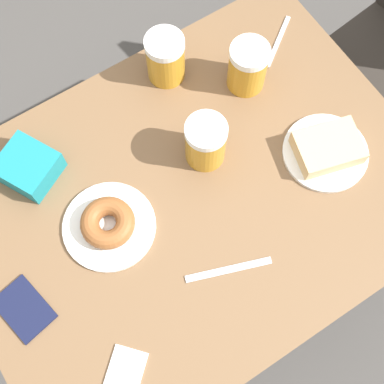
{
  "coord_description": "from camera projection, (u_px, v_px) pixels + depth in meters",
  "views": [
    {
      "loc": [
        0.37,
        -0.24,
        1.88
      ],
      "look_at": [
        0.0,
        0.0,
        0.73
      ],
      "focal_mm": 50.0,
      "sensor_mm": 36.0,
      "label": 1
    }
  ],
  "objects": [
    {
      "name": "ground_plane",
      "position": [
        192.0,
        263.0,
        1.92
      ],
      "size": [
        8.0,
        8.0,
        0.0
      ],
      "primitive_type": "plane",
      "color": "#474442"
    },
    {
      "name": "fork",
      "position": [
        278.0,
        41.0,
        1.4
      ],
      "size": [
        0.11,
        0.15,
        0.0
      ],
      "rotation": [
        0.0,
        0.0,
        0.61
      ],
      "color": "silver",
      "rests_on": "table"
    },
    {
      "name": "plate_with_donut",
      "position": [
        108.0,
        224.0,
        1.21
      ],
      "size": [
        0.21,
        0.21,
        0.05
      ],
      "color": "white",
      "rests_on": "table"
    },
    {
      "name": "plate_with_cake",
      "position": [
        327.0,
        150.0,
        1.27
      ],
      "size": [
        0.21,
        0.21,
        0.05
      ],
      "color": "white",
      "rests_on": "table"
    },
    {
      "name": "blue_pouch",
      "position": [
        28.0,
        167.0,
        1.25
      ],
      "size": [
        0.16,
        0.16,
        0.06
      ],
      "rotation": [
        0.0,
        0.0,
        0.48
      ],
      "color": "teal",
      "rests_on": "table"
    },
    {
      "name": "beer_mug_left",
      "position": [
        206.0,
        142.0,
        1.23
      ],
      "size": [
        0.1,
        0.1,
        0.13
      ],
      "color": "#C68C23",
      "rests_on": "table"
    },
    {
      "name": "beer_mug_center",
      "position": [
        165.0,
        58.0,
        1.31
      ],
      "size": [
        0.1,
        0.1,
        0.13
      ],
      "color": "#C68C23",
      "rests_on": "table"
    },
    {
      "name": "beer_mug_right",
      "position": [
        248.0,
        67.0,
        1.3
      ],
      "size": [
        0.1,
        0.1,
        0.13
      ],
      "color": "#C68C23",
      "rests_on": "table"
    },
    {
      "name": "napkin_folded",
      "position": [
        124.0,
        376.0,
        1.11
      ],
      "size": [
        0.13,
        0.13,
        0.0
      ],
      "rotation": [
        0.0,
        0.0,
        2.3
      ],
      "color": "white",
      "rests_on": "table"
    },
    {
      "name": "passport_near_edge",
      "position": [
        24.0,
        309.0,
        1.16
      ],
      "size": [
        0.14,
        0.11,
        0.01
      ],
      "rotation": [
        0.0,
        0.0,
        1.77
      ],
      "color": "#141938",
      "rests_on": "table"
    },
    {
      "name": "knife",
      "position": [
        229.0,
        270.0,
        1.19
      ],
      "size": [
        0.08,
        0.19,
        0.0
      ],
      "rotation": [
        0.0,
        0.0,
        5.94
      ],
      "color": "silver",
      "rests_on": "table"
    },
    {
      "name": "table",
      "position": [
        192.0,
        203.0,
        1.31
      ],
      "size": [
        0.82,
        1.1,
        0.71
      ],
      "color": "brown",
      "rests_on": "ground_plane"
    }
  ]
}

